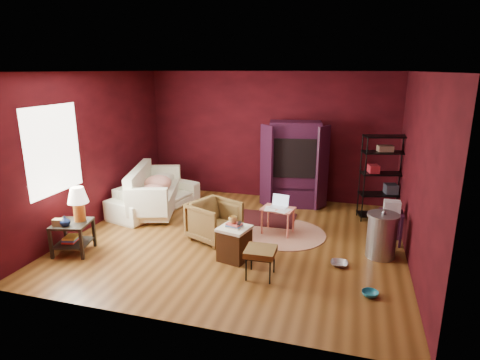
# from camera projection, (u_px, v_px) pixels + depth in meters

# --- Properties ---
(room) EXTENTS (5.54, 5.04, 2.84)m
(room) POSITION_uv_depth(u_px,v_px,m) (234.00, 160.00, 6.58)
(room) COLOR brown
(room) RESTS_ON ground
(sofa) EXTENTS (1.11, 2.13, 0.80)m
(sofa) POSITION_uv_depth(u_px,v_px,m) (155.00, 192.00, 8.26)
(sofa) COLOR white
(sofa) RESTS_ON ground
(armchair) EXTENTS (0.92, 0.94, 0.75)m
(armchair) POSITION_uv_depth(u_px,v_px,m) (214.00, 219.00, 6.82)
(armchair) COLOR black
(armchair) RESTS_ON ground
(pet_bowl_steel) EXTENTS (0.26, 0.07, 0.26)m
(pet_bowl_steel) POSITION_uv_depth(u_px,v_px,m) (340.00, 258.00, 5.95)
(pet_bowl_steel) COLOR #B2B5B9
(pet_bowl_steel) RESTS_ON ground
(pet_bowl_turquoise) EXTENTS (0.22, 0.08, 0.21)m
(pet_bowl_turquoise) POSITION_uv_depth(u_px,v_px,m) (370.00, 289.00, 5.16)
(pet_bowl_turquoise) COLOR teal
(pet_bowl_turquoise) RESTS_ON ground
(vase) EXTENTS (0.17, 0.18, 0.16)m
(vase) POSITION_uv_depth(u_px,v_px,m) (65.00, 221.00, 6.14)
(vase) COLOR #0D1C43
(vase) RESTS_ON side_table
(mug) EXTENTS (0.16, 0.14, 0.13)m
(mug) POSITION_uv_depth(u_px,v_px,m) (233.00, 219.00, 6.03)
(mug) COLOR #E3C06F
(mug) RESTS_ON hamper
(side_table) EXTENTS (0.65, 0.65, 1.06)m
(side_table) POSITION_uv_depth(u_px,v_px,m) (75.00, 214.00, 6.30)
(side_table) COLOR black
(side_table) RESTS_ON ground
(sofa_cushions) EXTENTS (1.33, 2.13, 0.83)m
(sofa_cushions) POSITION_uv_depth(u_px,v_px,m) (153.00, 192.00, 8.22)
(sofa_cushions) COLOR white
(sofa_cushions) RESTS_ON sofa
(hamper) EXTENTS (0.53, 0.53, 0.61)m
(hamper) POSITION_uv_depth(u_px,v_px,m) (234.00, 243.00, 6.12)
(hamper) COLOR #472710
(hamper) RESTS_ON ground
(footstool) EXTENTS (0.43, 0.43, 0.43)m
(footstool) POSITION_uv_depth(u_px,v_px,m) (261.00, 252.00, 5.58)
(footstool) COLOR black
(footstool) RESTS_ON ground
(rug_round) EXTENTS (1.56, 1.56, 0.01)m
(rug_round) POSITION_uv_depth(u_px,v_px,m) (285.00, 234.00, 7.14)
(rug_round) COLOR beige
(rug_round) RESTS_ON ground
(rug_oriental) EXTENTS (1.27, 0.86, 0.01)m
(rug_oriental) POSITION_uv_depth(u_px,v_px,m) (263.00, 218.00, 7.84)
(rug_oriental) COLOR #4D1416
(rug_oriental) RESTS_ON ground
(laptop_desk) EXTENTS (0.61, 0.50, 0.69)m
(laptop_desk) POSITION_uv_depth(u_px,v_px,m) (278.00, 211.00, 7.07)
(laptop_desk) COLOR #FF8B74
(laptop_desk) RESTS_ON ground
(tv_armoire) EXTENTS (1.40, 0.89, 1.80)m
(tv_armoire) POSITION_uv_depth(u_px,v_px,m) (294.00, 163.00, 8.40)
(tv_armoire) COLOR #391029
(tv_armoire) RESTS_ON ground
(wire_shelving) EXTENTS (0.87, 0.54, 1.65)m
(wire_shelving) POSITION_uv_depth(u_px,v_px,m) (383.00, 174.00, 7.64)
(wire_shelving) COLOR black
(wire_shelving) RESTS_ON ground
(small_stand) EXTENTS (0.38, 0.38, 0.74)m
(small_stand) POSITION_uv_depth(u_px,v_px,m) (392.00, 212.00, 6.64)
(small_stand) COLOR #391029
(small_stand) RESTS_ON ground
(trash_can) EXTENTS (0.49, 0.49, 0.76)m
(trash_can) POSITION_uv_depth(u_px,v_px,m) (382.00, 235.00, 6.19)
(trash_can) COLOR #A8ABAF
(trash_can) RESTS_ON ground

